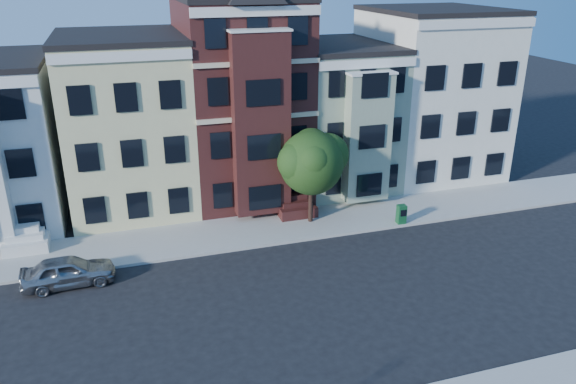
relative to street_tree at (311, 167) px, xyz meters
name	(u,v)px	position (x,y,z in m)	size (l,w,h in m)	color
ground	(319,305)	(-2.46, -8.09, -3.46)	(120.00, 120.00, 0.00)	black
far_sidewalk	(270,228)	(-2.46, -0.09, -3.38)	(60.00, 4.00, 0.15)	#9E9B93
house_yellow	(127,125)	(-9.46, 6.41, 1.54)	(7.00, 9.00, 10.00)	beige
house_brown	(241,100)	(-2.46, 6.41, 2.54)	(7.00, 9.00, 12.00)	#391715
house_green	(336,116)	(4.04, 6.41, 1.04)	(6.00, 9.00, 9.00)	gray
house_cream	(430,95)	(11.04, 6.41, 2.04)	(8.00, 9.00, 11.00)	silver
street_tree	(311,167)	(0.00, 0.00, 0.00)	(5.69, 5.69, 6.62)	#254617
parked_car	(68,271)	(-12.98, -2.98, -2.75)	(1.67, 4.16, 1.42)	gray
newspaper_box	(401,214)	(4.86, -1.79, -2.76)	(0.49, 0.44, 1.09)	#16562B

